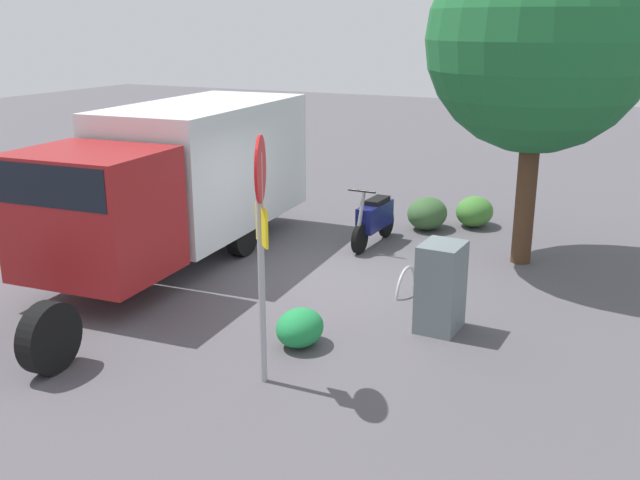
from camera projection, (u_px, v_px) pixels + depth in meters
The scene contains 10 objects.
ground_plane at pixel (344, 279), 12.06m from camera, with size 60.00×60.00×0.00m, color #524E54.
box_truck_near at pixel (177, 176), 12.68m from camera, with size 8.23×2.69×2.72m.
motorcycle at pixel (375, 218), 13.83m from camera, with size 1.81×0.55×1.20m.
stop_sign at pixel (261, 223), 8.06m from camera, with size 0.71×0.33×2.97m.
street_tree at pixel (539, 41), 11.81m from camera, with size 3.74×3.74×5.74m.
utility_cabinet at pixel (441, 287), 9.92m from camera, with size 0.68×0.55×1.25m, color slate.
bike_rack_hoop at pixel (406, 292), 11.49m from camera, with size 0.85×0.85×0.05m, color #B7B7BC.
shrub_near_sign at pixel (475, 211), 15.11m from camera, with size 0.94×0.77×0.64m, color #417D32.
shrub_mid_verge at pixel (300, 328), 9.52m from camera, with size 0.74×0.61×0.50m, color #208945.
shrub_by_tree at pixel (427, 213), 14.89m from camera, with size 0.99×0.81×0.67m, color #385D33.
Camera 1 is at (10.40, 4.55, 4.14)m, focal length 40.25 mm.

